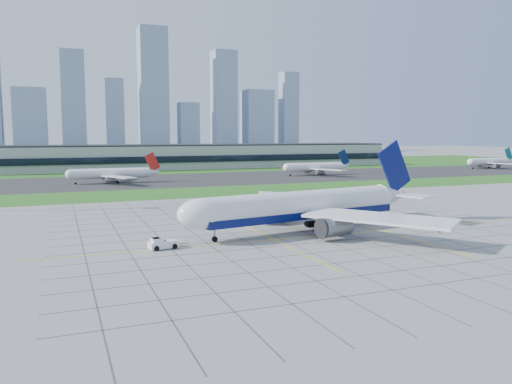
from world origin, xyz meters
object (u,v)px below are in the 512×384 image
Objects in this scene: crew_far at (440,230)px; distant_jet_1 at (112,173)px; distant_jet_3 at (489,162)px; pushback_tug at (162,244)px; crew_near at (165,244)px; distant_jet_2 at (315,167)px; airliner at (304,207)px.

distant_jet_1 is at bearing 139.05° from crew_far.
distant_jet_1 is 1.00× the size of distant_jet_3.
pushback_tug reaches higher than crew_near.
crew_near is 0.04× the size of distant_jet_1.
crew_near is 61.13m from crew_far.
distant_jet_2 is 133.45m from distant_jet_3.
pushback_tug is at bearing -91.95° from distant_jet_1.
airliner is 7.93× the size of pushback_tug.
distant_jet_2 is (113.93, 147.27, 3.47)m from pushback_tug.
distant_jet_3 is (133.32, 5.89, -0.00)m from distant_jet_2.
crew_far is 159.88m from distant_jet_1.
airliner is 1.55× the size of distant_jet_3.
distant_jet_1 is at bearing 78.52° from pushback_tug.
crew_far is (27.21, -14.18, -4.82)m from airliner.
airliner is at bearing -58.72° from crew_near.
crew_far is 164.18m from distant_jet_2.
distant_jet_3 is (186.00, 161.35, 3.61)m from crew_far.
distant_jet_2 and distant_jet_3 have the same top height.
crew_near is 290.14m from distant_jet_3.
distant_jet_1 reaches higher than crew_near.
distant_jet_3 reaches higher than crew_far.
airliner reaches higher than distant_jet_1.
distant_jet_1 is 109.29m from distant_jet_2.
airliner is at bearing 0.45° from pushback_tug.
airliner is at bearing -179.16° from crew_far.
pushback_tug is 0.20× the size of distant_jet_1.
pushback_tug is 4.76× the size of crew_far.
pushback_tug is at bearing -159.25° from crew_far.
crew_far is 246.26m from distant_jet_3.
pushback_tug is 290.87m from distant_jet_3.
airliner is 37.67× the size of crew_near.
pushback_tug is at bearing -179.55° from airliner.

